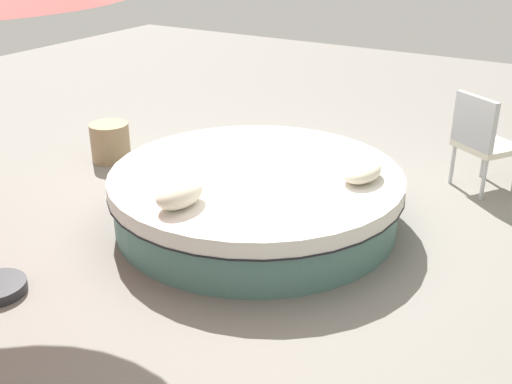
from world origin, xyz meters
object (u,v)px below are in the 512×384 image
(throw_pillow_0, at_px, (180,194))
(side_table, at_px, (110,142))
(round_bed, at_px, (256,196))
(patio_chair, at_px, (481,137))
(throw_pillow_1, at_px, (362,171))

(throw_pillow_0, relative_size, side_table, 1.07)
(round_bed, xyz_separation_m, patio_chair, (-1.76, 1.51, 0.31))
(patio_chair, bearing_deg, throw_pillow_0, -88.01)
(round_bed, distance_m, throw_pillow_0, 0.97)
(patio_chair, bearing_deg, side_table, -126.84)
(patio_chair, xyz_separation_m, side_table, (1.29, -3.71, -0.35))
(side_table, bearing_deg, throw_pillow_1, 86.93)
(throw_pillow_0, bearing_deg, side_table, -123.63)
(round_bed, bearing_deg, throw_pillow_0, -9.25)
(throw_pillow_1, height_order, side_table, throw_pillow_1)
(round_bed, xyz_separation_m, side_table, (-0.47, -2.20, -0.04))
(throw_pillow_1, relative_size, patio_chair, 0.49)
(throw_pillow_1, distance_m, patio_chair, 1.60)
(round_bed, relative_size, patio_chair, 2.65)
(patio_chair, bearing_deg, round_bed, -96.67)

